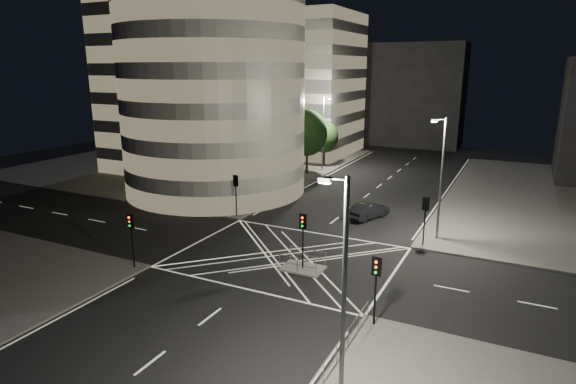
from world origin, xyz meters
The scene contains 24 objects.
ground centered at (0.00, 0.00, 0.00)m, with size 120.00×120.00×0.00m, color black.
sidewalk_far_left centered at (-29.00, 27.00, 0.07)m, with size 42.00×42.00×0.15m, color #4A4745.
central_island centered at (2.00, -1.50, 0.07)m, with size 3.00×2.00×0.15m, color slate.
office_tower_curved centered at (-20.74, 18.74, 12.65)m, with size 30.00×29.00×27.20m.
office_block_rear centered at (-22.00, 42.00, 11.15)m, with size 24.00×16.00×22.00m, color gray.
building_far_end centered at (-4.00, 58.00, 9.00)m, with size 18.00×8.00×18.00m, color black.
tree_a centered at (-10.50, 9.00, 4.04)m, with size 4.08×4.08×6.24m.
tree_b centered at (-10.50, 15.00, 4.74)m, with size 4.65×4.65×7.28m.
tree_c centered at (-10.50, 21.00, 4.69)m, with size 3.97×3.97×6.84m.
tree_d centered at (-10.50, 27.00, 5.56)m, with size 5.30×5.30×8.47m.
tree_e centered at (-10.50, 33.00, 4.28)m, with size 4.00×4.00×6.44m.
traffic_signal_fl centered at (-8.80, 6.80, 2.91)m, with size 0.55×0.22×4.00m.
traffic_signal_nl centered at (-8.80, -6.80, 2.91)m, with size 0.55×0.22×4.00m.
traffic_signal_fr centered at (8.80, 6.80, 2.91)m, with size 0.55×0.22×4.00m.
traffic_signal_nr centered at (8.80, -6.80, 2.91)m, with size 0.55×0.22×4.00m.
traffic_signal_island centered at (2.00, -1.50, 2.91)m, with size 0.55×0.22×4.00m.
street_lamp_left_near centered at (-9.44, 12.00, 5.54)m, with size 1.25×0.25×10.00m.
street_lamp_left_far centered at (-9.44, 30.00, 5.54)m, with size 1.25×0.25×10.00m.
street_lamp_right_far centered at (9.44, 9.00, 5.54)m, with size 1.25×0.25×10.00m.
street_lamp_right_near centered at (9.44, -14.00, 5.54)m, with size 1.25×0.25×10.00m.
railing_near_right centered at (8.30, -12.15, 0.70)m, with size 0.06×11.70×1.10m, color slate.
railing_island_south centered at (2.00, -2.40, 0.70)m, with size 2.80×0.06×1.10m, color slate.
railing_island_north centered at (2.00, -0.60, 0.70)m, with size 2.80×0.06×1.10m, color slate.
sedan centered at (2.62, 12.07, 0.76)m, with size 1.61×4.62×1.52m, color black.
Camera 1 is at (15.20, -30.46, 14.07)m, focal length 30.00 mm.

